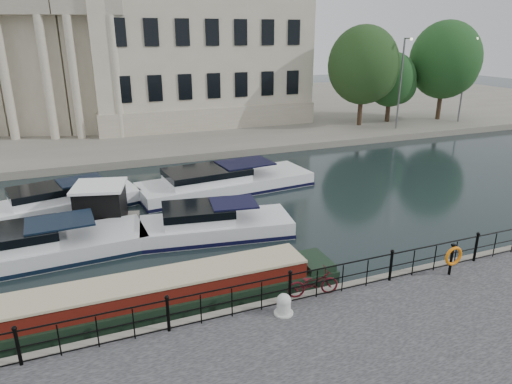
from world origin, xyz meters
TOP-DOWN VIEW (x-y plane):
  - ground_plane at (0.00, 0.00)m, footprint 160.00×160.00m
  - far_bank at (0.00, 39.00)m, footprint 120.00×42.00m
  - railing at (0.00, -2.25)m, footprint 24.14×0.14m
  - civic_building at (-1.00, 34.71)m, footprint 53.55×31.84m
  - lamp_posts at (26.00, 20.70)m, footprint 8.24×1.55m
  - bicycle at (0.94, -2.10)m, footprint 1.86×0.86m
  - mooring_bollard at (-0.43, -2.71)m, footprint 0.62×0.62m
  - life_ring_post at (6.31, -2.79)m, footprint 0.75×0.20m
  - narrowboat at (-3.98, -0.09)m, footprint 13.37×1.85m
  - harbour_hut at (-5.19, 8.12)m, footprint 3.79×3.40m
  - cabin_cruisers at (-2.97, 8.33)m, footprint 20.20×9.95m
  - trees at (24.71, 23.03)m, footprint 16.11×7.06m

SIDE VIEW (x-z plane):
  - ground_plane at x=0.00m, z-range 0.00..0.00m
  - far_bank at x=0.00m, z-range 0.00..0.55m
  - narrowboat at x=-3.98m, z-range -0.38..1.11m
  - cabin_cruisers at x=-2.97m, z-range -0.63..1.36m
  - mooring_bollard at x=-0.43m, z-range 0.53..1.23m
  - harbour_hut at x=-5.19m, z-range -0.15..2.05m
  - bicycle at x=0.94m, z-range 0.55..1.49m
  - railing at x=0.00m, z-range 0.59..1.81m
  - life_ring_post at x=6.31m, z-range 0.71..1.94m
  - lamp_posts at x=26.00m, z-range 0.76..8.83m
  - trees at x=24.71m, z-range 0.98..10.71m
  - civic_building at x=-1.00m, z-range -1.39..15.46m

